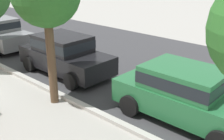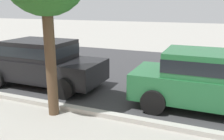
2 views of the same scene
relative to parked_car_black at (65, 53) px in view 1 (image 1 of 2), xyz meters
name	(u,v)px [view 1 (image 1 of 2)]	position (x,y,z in m)	size (l,w,h in m)	color
street_surface	(96,50)	(-1.41, 3.13, -0.84)	(60.00, 9.00, 0.01)	#38383A
curb_stone	(15,73)	(-1.41, -1.47, -0.78)	(60.00, 0.20, 0.12)	#B2AFA8
parked_car_black	(65,53)	(0.00, 0.00, 0.00)	(4.10, 1.92, 1.56)	black
parked_car_green	(186,93)	(5.31, 0.00, 0.00)	(4.10, 1.92, 1.56)	#236638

